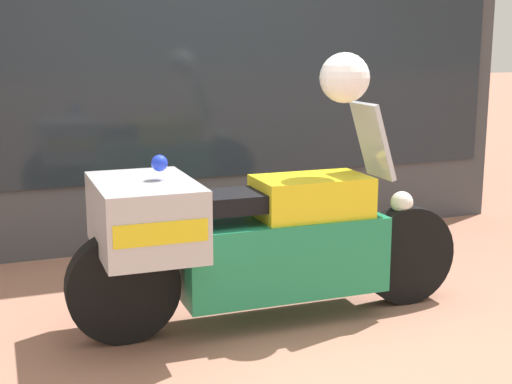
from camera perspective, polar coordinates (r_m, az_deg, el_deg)
ground_plane at (r=4.28m, az=3.57°, el=-10.16°), size 60.00×60.00×0.00m
shop_building at (r=5.74m, az=-8.61°, el=12.41°), size 5.50×0.55×3.34m
window_display at (r=6.10m, az=-1.19°, el=1.02°), size 4.14×0.30×1.92m
paramedic_motorcycle at (r=4.05m, az=-1.09°, el=-3.59°), size 2.38×0.81×1.26m
white_helmet at (r=4.16m, az=7.10°, el=9.05°), size 0.29×0.29×0.29m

